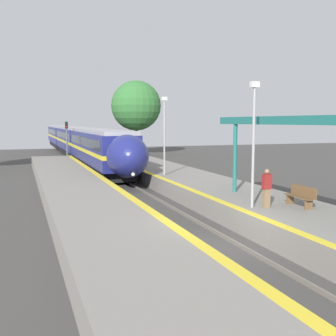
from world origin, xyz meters
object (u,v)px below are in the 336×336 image
train (75,140)px  platform_bench (301,196)px  lamppost_near (254,136)px  person_waiting (267,188)px  railway_signal (67,139)px  lamppost_mid (164,131)px

train → platform_bench: 40.63m
lamppost_near → person_waiting: bearing=-26.7°
platform_bench → lamppost_near: 3.27m
platform_bench → lamppost_near: lamppost_near is taller
train → railway_signal: railway_signal is taller
platform_bench → railway_signal: railway_signal is taller
train → lamppost_mid: (2.44, -28.44, 1.74)m
railway_signal → lamppost_mid: 18.16m
platform_bench → person_waiting: person_waiting is taller
platform_bench → person_waiting: bearing=168.5°
lamppost_near → train: bearing=93.5°
person_waiting → railway_signal: size_ratio=0.36×
person_waiting → lamppost_near: bearing=153.3°
lamppost_mid → person_waiting: bearing=-87.4°
train → person_waiting: (2.96, -40.08, -0.41)m
train → railway_signal: size_ratio=13.17×
railway_signal → person_waiting: bearing=-80.1°
platform_bench → lamppost_near: (-2.01, 0.56, 2.52)m
lamppost_mid → platform_bench: bearing=-80.4°
person_waiting → train: bearing=94.2°
railway_signal → lamppost_near: bearing=-81.0°
train → lamppost_mid: size_ratio=11.49×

